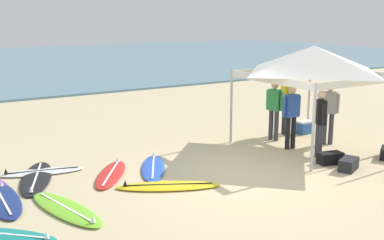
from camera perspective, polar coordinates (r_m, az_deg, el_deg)
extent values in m
plane|color=beige|center=(10.55, 6.25, -6.99)|extent=(80.00, 80.00, 0.00)
cylinder|color=#B7B7BC|center=(11.01, 14.48, -0.95)|extent=(0.07, 0.07, 2.05)
cylinder|color=#B7B7BC|center=(13.23, 4.77, 1.61)|extent=(0.07, 0.07, 2.05)
cylinder|color=#B7B7BC|center=(15.26, 13.99, 2.73)|extent=(0.07, 0.07, 2.05)
cube|color=white|center=(12.00, 19.76, 4.34)|extent=(3.07, 0.03, 0.18)
cube|color=white|center=(14.07, 9.85, 5.97)|extent=(3.07, 0.03, 0.18)
cube|color=white|center=(11.92, 9.34, 4.85)|extent=(0.03, 3.07, 0.18)
cube|color=white|center=(14.14, 18.70, 5.53)|extent=(0.03, 3.07, 0.18)
pyramid|color=white|center=(12.94, 14.52, 7.17)|extent=(3.19, 3.19, 0.70)
ellipsoid|color=white|center=(11.31, -17.68, -5.99)|extent=(1.95, 0.95, 0.07)
cube|color=black|center=(11.30, -17.69, -5.81)|extent=(1.56, 0.43, 0.01)
cone|color=black|center=(11.31, -21.62, -5.78)|extent=(0.09, 0.09, 0.12)
ellipsoid|color=yellow|center=(9.93, -2.88, -7.98)|extent=(2.20, 1.54, 0.07)
cube|color=black|center=(9.92, -2.89, -7.77)|extent=(1.66, 0.90, 0.01)
cone|color=black|center=(9.91, -8.10, -7.55)|extent=(0.09, 0.09, 0.12)
ellipsoid|color=red|center=(10.79, -9.79, -6.47)|extent=(1.57, 1.94, 0.07)
cube|color=white|center=(10.77, -9.80, -6.28)|extent=(1.00, 1.42, 0.01)
cone|color=white|center=(11.52, -8.98, -4.72)|extent=(0.09, 0.09, 0.12)
ellipsoid|color=#7AD12D|center=(9.11, -15.05, -10.34)|extent=(1.05, 2.31, 0.07)
cube|color=white|center=(9.09, -15.07, -10.12)|extent=(0.44, 1.87, 0.01)
cone|color=white|center=(8.34, -11.90, -11.63)|extent=(0.09, 0.09, 0.12)
ellipsoid|color=navy|center=(9.98, -22.08, -8.81)|extent=(0.69, 2.34, 0.07)
cube|color=white|center=(9.96, -22.09, -8.61)|extent=(0.10, 1.98, 0.01)
cone|color=white|center=(10.55, -22.11, -7.11)|extent=(0.09, 0.09, 0.12)
ellipsoid|color=#19847F|center=(8.38, -21.86, -12.87)|extent=(1.69, 1.66, 0.07)
cube|color=white|center=(8.37, -21.88, -12.64)|extent=(1.17, 1.14, 0.01)
cone|color=white|center=(7.97, -17.18, -13.11)|extent=(0.09, 0.09, 0.12)
ellipsoid|color=blue|center=(11.10, -4.72, -5.79)|extent=(1.44, 2.01, 0.07)
cube|color=white|center=(11.08, -4.73, -5.60)|extent=(0.86, 1.51, 0.01)
cone|color=white|center=(11.85, -4.66, -4.12)|extent=(0.09, 0.09, 0.12)
ellipsoid|color=black|center=(10.94, -18.32, -6.67)|extent=(1.41, 2.41, 0.07)
cube|color=white|center=(10.93, -18.34, -6.48)|extent=(0.74, 1.87, 0.01)
cone|color=white|center=(10.01, -18.94, -7.91)|extent=(0.09, 0.09, 0.12)
cylinder|color=#2D2D33|center=(14.50, 11.07, 0.01)|extent=(0.13, 0.13, 0.88)
cylinder|color=#2D2D33|center=(14.34, 11.38, -0.14)|extent=(0.13, 0.13, 0.88)
cube|color=yellow|center=(14.28, 11.35, 2.84)|extent=(0.32, 0.41, 0.60)
sphere|color=tan|center=(14.22, 11.42, 4.53)|extent=(0.21, 0.21, 0.21)
cylinder|color=yellow|center=(14.49, 10.94, 2.91)|extent=(0.09, 0.09, 0.54)
cylinder|color=yellow|center=(14.08, 11.76, 2.60)|extent=(0.09, 0.09, 0.54)
cylinder|color=#383842|center=(12.19, 15.20, -2.54)|extent=(0.13, 0.13, 0.88)
cylinder|color=#383842|center=(12.36, 14.98, -2.33)|extent=(0.13, 0.13, 0.88)
cube|color=black|center=(12.11, 15.29, 0.95)|extent=(0.38, 0.42, 0.60)
sphere|color=beige|center=(12.04, 15.40, 2.94)|extent=(0.21, 0.21, 0.21)
cylinder|color=black|center=(11.90, 15.58, 0.64)|extent=(0.09, 0.09, 0.54)
cylinder|color=black|center=(12.33, 14.99, 1.07)|extent=(0.09, 0.09, 0.54)
cylinder|color=#383842|center=(13.78, 9.54, -0.57)|extent=(0.13, 0.13, 0.88)
cylinder|color=#383842|center=(13.68, 10.17, -0.69)|extent=(0.13, 0.13, 0.88)
cube|color=#2D8C47|center=(13.59, 9.97, 2.41)|extent=(0.31, 0.41, 0.60)
sphere|color=tan|center=(13.52, 10.04, 4.19)|extent=(0.21, 0.21, 0.21)
cylinder|color=#2D8C47|center=(13.71, 9.16, 2.45)|extent=(0.09, 0.09, 0.54)
cylinder|color=#2D8C47|center=(13.47, 10.79, 2.21)|extent=(0.09, 0.09, 0.54)
cylinder|color=#383842|center=(13.66, 16.48, -1.03)|extent=(0.13, 0.13, 0.88)
cylinder|color=#383842|center=(13.62, 15.74, -1.02)|extent=(0.13, 0.13, 0.88)
cube|color=gray|center=(13.49, 16.30, 2.03)|extent=(0.42, 0.39, 0.60)
sphere|color=tan|center=(13.43, 16.41, 3.82)|extent=(0.21, 0.21, 0.21)
cylinder|color=gray|center=(13.54, 17.25, 1.92)|extent=(0.09, 0.09, 0.54)
cylinder|color=gray|center=(13.45, 15.33, 1.97)|extent=(0.09, 0.09, 0.54)
cylinder|color=black|center=(12.89, 11.51, -1.55)|extent=(0.13, 0.13, 0.88)
cylinder|color=black|center=(12.99, 12.16, -1.47)|extent=(0.13, 0.13, 0.88)
cube|color=#2851B2|center=(12.79, 11.98, 1.71)|extent=(0.39, 0.27, 0.60)
sphere|color=beige|center=(12.72, 12.07, 3.59)|extent=(0.21, 0.21, 0.21)
cylinder|color=#2851B2|center=(12.66, 11.13, 1.55)|extent=(0.09, 0.09, 0.54)
cylinder|color=#2851B2|center=(12.92, 12.81, 1.69)|extent=(0.09, 0.09, 0.54)
cube|color=#232328|center=(11.56, 18.44, -5.11)|extent=(0.68, 0.53, 0.28)
cube|color=black|center=(11.92, 16.40, -4.45)|extent=(0.66, 0.44, 0.28)
cube|color=#2D60B7|center=(14.78, 13.44, -0.94)|extent=(0.48, 0.34, 0.34)
cube|color=white|center=(14.74, 13.47, -0.20)|extent=(0.50, 0.36, 0.05)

